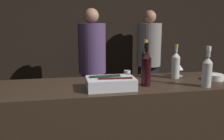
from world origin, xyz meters
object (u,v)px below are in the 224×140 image
bowl_white (215,77)px  champagne_bottle (145,62)px  candle_votive (127,73)px  red_wine_bottle_black_foil (146,68)px  ice_bin_with_bottles (110,83)px  wine_glass (179,67)px  person_in_hoodie (149,56)px  white_wine_bottle (207,70)px  rose_wine_bottle (176,64)px  person_blond_tee (92,62)px

bowl_white → champagne_bottle: size_ratio=0.43×
bowl_white → candle_votive: bearing=158.9°
bowl_white → red_wine_bottle_black_foil: size_ratio=0.43×
ice_bin_with_bottles → wine_glass: (0.75, 0.32, 0.04)m
candle_votive → red_wine_bottle_black_foil: bearing=-79.0°
bowl_white → person_in_hoodie: person_in_hoodie is taller
bowl_white → white_wine_bottle: 0.31m
person_in_hoodie → champagne_bottle: bearing=63.4°
champagne_bottle → rose_wine_bottle: size_ratio=1.11×
wine_glass → red_wine_bottle_black_foil: red_wine_bottle_black_foil is taller
candle_votive → ice_bin_with_bottles: bearing=-121.2°
person_blond_tee → white_wine_bottle: bearing=153.5°
person_in_hoodie → person_blond_tee: bearing=15.8°
ice_bin_with_bottles → white_wine_bottle: white_wine_bottle is taller
white_wine_bottle → person_in_hoodie: size_ratio=0.20×
rose_wine_bottle → person_in_hoodie: 1.86m
candle_votive → white_wine_bottle: bearing=-41.3°
wine_glass → bowl_white: bearing=-39.4°
wine_glass → person_in_hoodie: (0.29, 1.74, -0.16)m
champagne_bottle → rose_wine_bottle: bearing=-19.2°
white_wine_bottle → red_wine_bottle_black_foil: bearing=165.6°
ice_bin_with_bottles → person_in_hoodie: (1.04, 2.06, -0.12)m
ice_bin_with_bottles → rose_wine_bottle: 0.73m
white_wine_bottle → person_blond_tee: (-0.77, 1.74, -0.20)m
person_in_hoodie → ice_bin_with_bottles: bearing=56.8°
ice_bin_with_bottles → champagne_bottle: size_ratio=1.08×
wine_glass → red_wine_bottle_black_foil: size_ratio=0.33×
wine_glass → candle_votive: bearing=170.8°
bowl_white → person_blond_tee: 1.83m
champagne_bottle → rose_wine_bottle: (0.27, -0.09, -0.02)m
red_wine_bottle_black_foil → bowl_white: bearing=5.7°
white_wine_bottle → person_blond_tee: bearing=113.8°
candle_votive → white_wine_bottle: white_wine_bottle is taller
champagne_bottle → person_blond_tee: bearing=105.9°
candle_votive → champagne_bottle: bearing=-20.4°
rose_wine_bottle → person_in_hoodie: person_in_hoodie is taller
bowl_white → wine_glass: (-0.26, 0.21, 0.06)m
champagne_bottle → white_wine_bottle: (0.40, -0.43, -0.01)m
wine_glass → champagne_bottle: champagne_bottle is taller
person_in_hoodie → candle_votive: bearing=57.9°
ice_bin_with_bottles → person_in_hoodie: person_in_hoodie is taller
white_wine_bottle → person_in_hoodie: person_in_hoodie is taller
person_blond_tee → rose_wine_bottle: bearing=154.4°
bowl_white → white_wine_bottle: white_wine_bottle is taller
red_wine_bottle_black_foil → white_wine_bottle: 0.51m
wine_glass → rose_wine_bottle: bearing=-135.7°
wine_glass → person_blond_tee: bearing=118.4°
candle_votive → champagne_bottle: 0.21m
wine_glass → white_wine_bottle: (0.05, -0.41, 0.05)m
wine_glass → rose_wine_bottle: 0.11m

